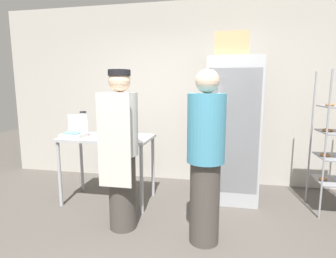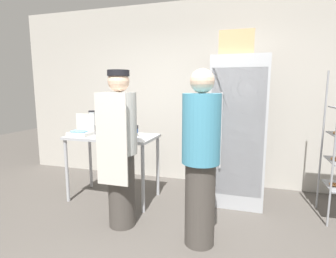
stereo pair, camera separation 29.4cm
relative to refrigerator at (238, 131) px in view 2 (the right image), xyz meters
name	(u,v)px [view 2 (the right image)]	position (x,y,z in m)	size (l,w,h in m)	color
back_wall	(199,94)	(-0.65, 0.64, 0.47)	(6.40, 0.12, 2.86)	#B7B2A8
refrigerator	(238,131)	(0.00, 0.00, 0.00)	(0.69, 0.72, 1.92)	#ADAFB5
prep_counter	(113,143)	(-1.62, -0.44, -0.17)	(1.18, 0.63, 0.89)	#ADAFB5
donut_box	(81,132)	(-2.03, -0.57, -0.02)	(0.29, 0.24, 0.29)	silver
blender_pitcher	(92,122)	(-2.08, -0.21, 0.07)	(0.11, 0.11, 0.31)	black
binder_stack	(124,131)	(-1.43, -0.48, 0.00)	(0.33, 0.25, 0.14)	silver
cardboard_storage_box	(237,44)	(-0.05, -0.09, 1.11)	(0.42, 0.31, 0.31)	tan
person_baker	(120,148)	(-1.18, -1.08, -0.07)	(0.36, 0.38, 1.71)	#47423D
person_customer	(201,158)	(-0.29, -1.17, -0.09)	(0.36, 0.36, 1.70)	#47423D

